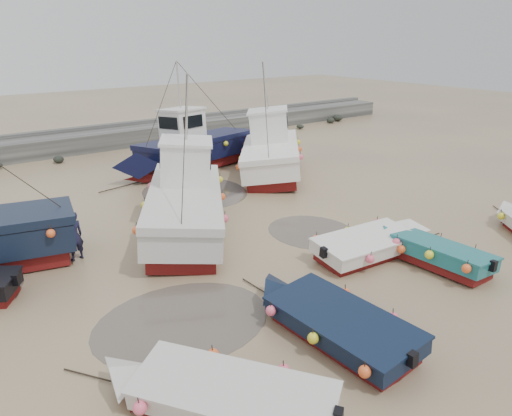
# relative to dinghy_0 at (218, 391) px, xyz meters

# --- Properties ---
(ground) EXTENTS (120.00, 120.00, 0.00)m
(ground) POSITION_rel_dinghy_0_xyz_m (4.67, 4.67, -0.54)
(ground) COLOR tan
(ground) RESTS_ON ground
(seawall) EXTENTS (60.00, 4.92, 1.50)m
(seawall) POSITION_rel_dinghy_0_xyz_m (4.71, 26.66, 0.09)
(seawall) COLOR slate
(seawall) RESTS_ON ground
(puddle_a) EXTENTS (5.18, 5.18, 0.01)m
(puddle_a) POSITION_rel_dinghy_0_xyz_m (1.10, 3.62, -0.53)
(puddle_a) COLOR brown
(puddle_a) RESTS_ON ground
(puddle_b) EXTENTS (3.41, 3.41, 0.01)m
(puddle_b) POSITION_rel_dinghy_0_xyz_m (8.65, 6.37, -0.53)
(puddle_b) COLOR brown
(puddle_b) RESTS_ON ground
(puddle_d) EXTENTS (5.18, 5.18, 0.01)m
(puddle_d) POSITION_rel_dinghy_0_xyz_m (7.52, 13.96, -0.53)
(puddle_d) COLOR brown
(puddle_d) RESTS_ON ground
(dinghy_0) EXTENTS (4.36, 5.96, 1.43)m
(dinghy_0) POSITION_rel_dinghy_0_xyz_m (0.00, 0.00, 0.00)
(dinghy_0) COLOR maroon
(dinghy_0) RESTS_ON ground
(dinghy_1) EXTENTS (2.42, 6.64, 1.43)m
(dinghy_1) POSITION_rel_dinghy_0_xyz_m (4.00, 0.58, 0.00)
(dinghy_1) COLOR maroon
(dinghy_1) RESTS_ON ground
(dinghy_2) EXTENTS (2.13, 5.70, 1.43)m
(dinghy_2) POSITION_rel_dinghy_0_xyz_m (9.92, 1.60, 0.02)
(dinghy_2) COLOR maroon
(dinghy_2) RESTS_ON ground
(dinghy_5) EXTENTS (6.21, 2.45, 1.43)m
(dinghy_5) POSITION_rel_dinghy_0_xyz_m (8.80, 3.37, 0.01)
(dinghy_5) COLOR maroon
(dinghy_5) RESTS_ON ground
(cabin_boat_1) EXTENTS (7.23, 10.52, 6.22)m
(cabin_boat_1) POSITION_rel_dinghy_0_xyz_m (4.67, 9.86, 0.76)
(cabin_boat_1) COLOR maroon
(cabin_boat_1) RESTS_ON ground
(cabin_boat_2) EXTENTS (10.73, 4.50, 6.22)m
(cabin_boat_2) POSITION_rel_dinghy_0_xyz_m (9.60, 17.94, 0.78)
(cabin_boat_2) COLOR maroon
(cabin_boat_2) RESTS_ON ground
(cabin_boat_3) EXTENTS (7.75, 8.94, 6.22)m
(cabin_boat_3) POSITION_rel_dinghy_0_xyz_m (13.02, 14.38, 0.79)
(cabin_boat_3) COLOR maroon
(cabin_boat_3) RESTS_ON ground
(person) EXTENTS (0.74, 0.56, 1.83)m
(person) POSITION_rel_dinghy_0_xyz_m (0.04, 9.49, -0.54)
(person) COLOR #1A1A36
(person) RESTS_ON ground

